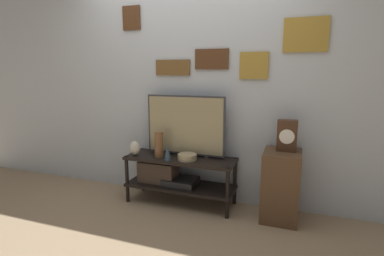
{
  "coord_description": "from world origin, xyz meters",
  "views": [
    {
      "loc": [
        1.19,
        -2.66,
        1.45
      ],
      "look_at": [
        0.14,
        0.25,
        0.86
      ],
      "focal_mm": 28.0,
      "sensor_mm": 36.0,
      "label": 1
    }
  ],
  "objects_px": {
    "vase_wide_bowl": "(187,157)",
    "vase_tall_ceramic": "(159,145)",
    "vase_slim_bronze": "(168,152)",
    "mantel_clock": "(287,136)",
    "television": "(185,125)",
    "vase_urn_stoneware": "(135,148)"
  },
  "relations": [
    {
      "from": "vase_urn_stoneware",
      "to": "vase_tall_ceramic",
      "type": "relative_size",
      "value": 0.58
    },
    {
      "from": "vase_tall_ceramic",
      "to": "mantel_clock",
      "type": "distance_m",
      "value": 1.34
    },
    {
      "from": "vase_slim_bronze",
      "to": "mantel_clock",
      "type": "height_order",
      "value": "mantel_clock"
    },
    {
      "from": "vase_tall_ceramic",
      "to": "vase_wide_bowl",
      "type": "relative_size",
      "value": 1.37
    },
    {
      "from": "vase_tall_ceramic",
      "to": "vase_wide_bowl",
      "type": "xyz_separation_m",
      "value": [
        0.33,
        -0.01,
        -0.11
      ]
    },
    {
      "from": "vase_urn_stoneware",
      "to": "vase_tall_ceramic",
      "type": "xyz_separation_m",
      "value": [
        0.28,
        0.03,
        0.06
      ]
    },
    {
      "from": "vase_urn_stoneware",
      "to": "vase_wide_bowl",
      "type": "height_order",
      "value": "vase_urn_stoneware"
    },
    {
      "from": "television",
      "to": "vase_tall_ceramic",
      "type": "height_order",
      "value": "television"
    },
    {
      "from": "television",
      "to": "vase_urn_stoneware",
      "type": "height_order",
      "value": "television"
    },
    {
      "from": "vase_slim_bronze",
      "to": "vase_tall_ceramic",
      "type": "height_order",
      "value": "vase_tall_ceramic"
    },
    {
      "from": "vase_urn_stoneware",
      "to": "vase_tall_ceramic",
      "type": "distance_m",
      "value": 0.29
    },
    {
      "from": "vase_urn_stoneware",
      "to": "vase_wide_bowl",
      "type": "relative_size",
      "value": 0.8
    },
    {
      "from": "vase_slim_bronze",
      "to": "vase_tall_ceramic",
      "type": "xyz_separation_m",
      "value": [
        -0.14,
        0.09,
        0.05
      ]
    },
    {
      "from": "vase_urn_stoneware",
      "to": "vase_wide_bowl",
      "type": "distance_m",
      "value": 0.62
    },
    {
      "from": "vase_wide_bowl",
      "to": "mantel_clock",
      "type": "relative_size",
      "value": 0.67
    },
    {
      "from": "television",
      "to": "vase_slim_bronze",
      "type": "bearing_deg",
      "value": -116.32
    },
    {
      "from": "vase_slim_bronze",
      "to": "vase_tall_ceramic",
      "type": "distance_m",
      "value": 0.17
    },
    {
      "from": "vase_wide_bowl",
      "to": "mantel_clock",
      "type": "bearing_deg",
      "value": 5.33
    },
    {
      "from": "vase_wide_bowl",
      "to": "vase_tall_ceramic",
      "type": "bearing_deg",
      "value": 179.13
    },
    {
      "from": "mantel_clock",
      "to": "vase_tall_ceramic",
      "type": "bearing_deg",
      "value": -176.22
    },
    {
      "from": "vase_urn_stoneware",
      "to": "mantel_clock",
      "type": "relative_size",
      "value": 0.53
    },
    {
      "from": "television",
      "to": "vase_urn_stoneware",
      "type": "xyz_separation_m",
      "value": [
        -0.54,
        -0.17,
        -0.26
      ]
    }
  ]
}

